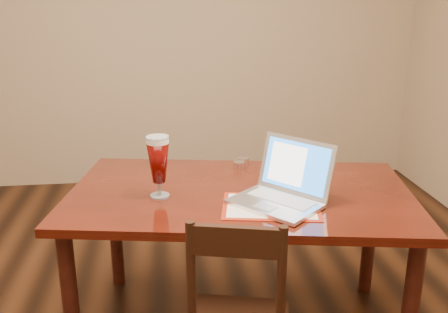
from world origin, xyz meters
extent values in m
cube|color=tan|center=(0.00, 2.50, 1.35)|extent=(4.50, 0.01, 2.70)
cube|color=#50130A|center=(0.40, 0.33, 0.72)|extent=(1.70, 1.14, 0.04)
cylinder|color=#37140D|center=(-0.36, 0.09, 0.35)|extent=(0.07, 0.07, 0.70)
cylinder|color=#37140D|center=(-0.24, 0.81, 0.35)|extent=(0.07, 0.07, 0.70)
cylinder|color=#37140D|center=(1.15, 0.56, 0.35)|extent=(0.07, 0.07, 0.70)
cube|color=#9B210E|center=(0.50, 0.13, 0.74)|extent=(0.46, 0.36, 0.00)
cube|color=white|center=(0.50, 0.13, 0.74)|extent=(0.41, 0.32, 0.00)
cube|color=silver|center=(0.52, 0.14, 0.75)|extent=(0.43, 0.43, 0.02)
cube|color=#BABBBF|center=(0.55, 0.17, 0.76)|extent=(0.28, 0.29, 0.00)
cube|color=#B8B8BD|center=(0.46, 0.09, 0.76)|extent=(0.11, 0.11, 0.00)
cube|color=silver|center=(0.63, 0.24, 0.88)|extent=(0.30, 0.31, 0.24)
cube|color=blue|center=(0.63, 0.24, 0.88)|extent=(0.26, 0.27, 0.20)
cube|color=white|center=(0.60, 0.27, 0.88)|extent=(0.16, 0.16, 0.17)
cylinder|color=silver|center=(0.03, 0.30, 0.74)|extent=(0.09, 0.09, 0.01)
cylinder|color=silver|center=(0.03, 0.30, 0.78)|extent=(0.01, 0.01, 0.06)
cylinder|color=white|center=(0.03, 0.30, 1.00)|extent=(0.10, 0.10, 0.02)
cylinder|color=silver|center=(0.03, 0.30, 1.01)|extent=(0.10, 0.10, 0.01)
cylinder|color=silver|center=(0.44, 0.63, 0.76)|extent=(0.06, 0.06, 0.04)
cylinder|color=silver|center=(0.47, 0.69, 0.76)|extent=(0.06, 0.06, 0.04)
cylinder|color=black|center=(0.13, -0.30, 0.65)|extent=(0.03, 0.03, 0.49)
cylinder|color=black|center=(0.43, -0.37, 0.65)|extent=(0.03, 0.03, 0.49)
cube|color=black|center=(0.28, -0.34, 0.83)|extent=(0.30, 0.10, 0.11)
camera|label=1|loc=(0.07, -1.79, 1.59)|focal=40.00mm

